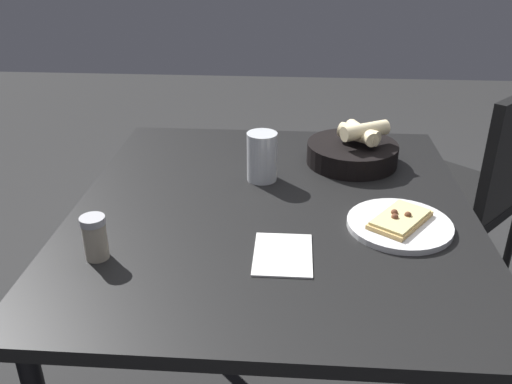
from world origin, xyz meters
The scene contains 7 objects.
dining_table centered at (0.00, 0.00, 0.67)m, with size 1.04×0.95×0.73m.
pizza_plate centered at (-0.08, -0.29, 0.74)m, with size 0.23×0.23×0.04m.
bread_basket centered at (0.27, -0.21, 0.77)m, with size 0.25×0.25×0.12m.
beer_glass centered at (0.15, 0.04, 0.79)m, with size 0.08×0.08×0.13m.
pepper_shaker centered at (-0.25, 0.35, 0.77)m, with size 0.05×0.05×0.09m.
napkin centered at (-0.22, -0.03, 0.73)m, with size 0.16×0.12×0.00m.
chair_far centered at (0.64, -0.69, 0.51)m, with size 0.62×0.62×0.87m.
Camera 1 is at (-1.16, -0.04, 1.35)m, focal length 38.31 mm.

